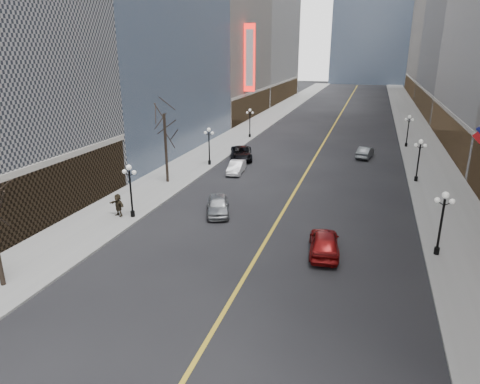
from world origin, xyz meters
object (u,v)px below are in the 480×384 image
Objects in this scene: car_nb_near at (218,205)px; car_sb_far at (365,152)px; streetlamp_east_1 at (442,217)px; car_sb_mid at (324,242)px; streetlamp_east_2 at (419,156)px; streetlamp_west_2 at (209,142)px; car_nb_mid at (236,167)px; car_nb_far at (241,153)px; streetlamp_west_1 at (130,185)px; streetlamp_east_3 at (408,128)px; streetlamp_west_3 at (250,120)px.

car_nb_near reaches higher than car_sb_far.
streetlamp_east_1 reaches higher than car_sb_mid.
car_sb_far is (11.58, 24.56, -0.06)m from car_nb_near.
streetlamp_west_2 is (-23.60, 0.00, 0.00)m from streetlamp_east_2.
car_nb_near is at bearing -139.02° from streetlamp_east_2.
car_nb_mid is (4.16, -2.23, -2.19)m from streetlamp_west_2.
car_sb_mid is (13.34, -24.04, 0.04)m from car_nb_far.
streetlamp_west_2 is at bearing 180.00° from streetlamp_east_2.
car_sb_mid is at bearing -165.45° from streetlamp_east_1.
car_nb_far is (2.80, 4.11, -2.08)m from streetlamp_west_2.
car_nb_near is 19.33m from car_nb_far.
streetlamp_west_1 is at bearing -110.20° from car_nb_mid.
streetlamp_east_3 is 28.14m from car_nb_mid.
car_sb_mid is at bearing -48.02° from car_nb_near.
car_nb_mid is at bearing -63.26° from car_sb_mid.
streetlamp_west_1 is 22.38m from car_nb_far.
streetlamp_east_3 is 1.05× the size of car_nb_mid.
car_sb_mid is (-7.46, -19.94, -2.04)m from streetlamp_east_2.
streetlamp_west_2 is at bearing -58.34° from car_sb_mid.
streetlamp_west_3 is at bearing 142.67° from streetlamp_east_2.
streetlamp_west_2 is (0.00, 18.00, 0.00)m from streetlamp_west_1.
streetlamp_east_3 is (0.00, 36.00, 0.00)m from streetlamp_east_1.
streetlamp_east_1 reaches higher than car_nb_far.
streetlamp_west_2 is 5.20m from car_nb_mid.
streetlamp_west_1 reaches higher than car_nb_near.
car_nb_far reaches higher than car_nb_near.
streetlamp_east_1 is 7.97m from car_sb_mid.
streetlamp_east_1 is at bearing -64.38° from car_nb_far.
car_nb_far is (-3.69, 18.97, 0.02)m from car_nb_near.
car_sb_mid is at bearing -61.34° from car_nb_mid.
streetlamp_west_3 reaches higher than car_nb_far.
streetlamp_west_2 is (-23.60, -18.00, 0.00)m from streetlamp_east_3.
car_sb_mid is 29.70m from car_sb_far.
streetlamp_east_3 is 38.72m from car_sb_mid.
car_nb_near is at bearing -66.42° from streetlamp_west_2.
car_sb_mid is at bearing -66.95° from streetlamp_west_3.
streetlamp_west_3 is at bearing 80.87° from car_nb_near.
streetlamp_east_1 and streetlamp_west_2 have the same top height.
streetlamp_west_2 is 1.01× the size of car_sb_far.
streetlamp_west_1 is at bearing -14.18° from car_sb_mid.
car_sb_mid is (11.98, -17.71, 0.15)m from car_nb_mid.
streetlamp_east_3 is 10.21m from car_sb_far.
streetlamp_east_2 is at bearing 130.14° from car_sb_far.
streetlamp_east_3 is at bearing -108.46° from car_sb_mid.
car_sb_far is at bearing -123.68° from streetlamp_east_3.
streetlamp_west_3 is at bearing 96.20° from car_nb_mid.
streetlamp_east_2 is at bearing -28.81° from car_nb_far.
streetlamp_west_3 reaches higher than car_nb_mid.
streetlamp_east_2 is 0.96× the size of car_nb_near.
streetlamp_west_3 is 0.90× the size of car_sb_mid.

